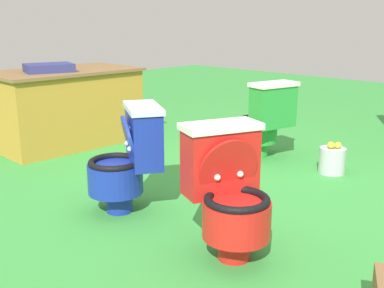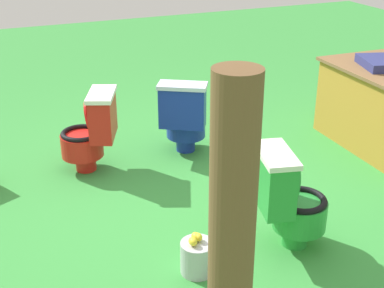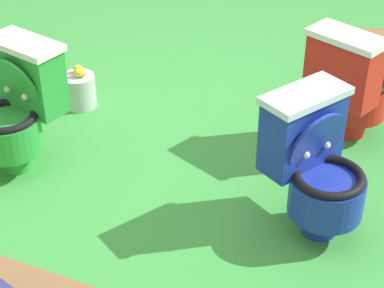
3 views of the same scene
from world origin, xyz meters
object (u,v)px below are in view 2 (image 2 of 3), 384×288
toilet_blue (184,117)px  toilet_red (92,131)px  toilet_green (288,198)px  wooden_post (230,277)px  lemon_bucket (197,256)px

toilet_blue → toilet_red: size_ratio=1.00×
toilet_blue → toilet_green: size_ratio=1.00×
wooden_post → lemon_bucket: (-1.10, 0.33, -0.74)m
toilet_red → wooden_post: 2.84m
toilet_blue → toilet_green: same height
toilet_blue → toilet_red: same height
lemon_bucket → toilet_blue: bearing=160.6°
toilet_red → wooden_post: wooden_post is taller
toilet_blue → toilet_red: (0.00, -0.87, 0.00)m
toilet_red → wooden_post: bearing=-159.1°
toilet_green → toilet_red: bearing=-136.5°
toilet_blue → wooden_post: bearing=-77.8°
toilet_red → toilet_blue: bearing=-67.7°
toilet_blue → lemon_bucket: toilet_blue is taller
toilet_red → toilet_green: same height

